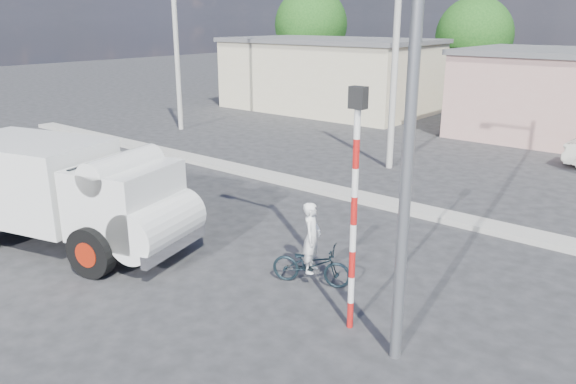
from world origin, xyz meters
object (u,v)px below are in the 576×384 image
Objects in this scene: truck at (69,192)px; streetlight at (404,50)px; bicycle at (311,265)px; cyclist at (311,251)px; traffic_pole at (355,192)px.

truck is 9.02m from streetlight.
bicycle is 0.31m from cyclist.
cyclist is (0.00, 0.00, 0.31)m from bicycle.
truck reaches higher than bicycle.
bicycle is at bearing 154.15° from streetlight.
bicycle is at bearing 149.83° from traffic_pole.
streetlight is (2.54, -1.23, 4.21)m from cyclist.
traffic_pole reaches higher than cyclist.
truck is 4.36× the size of cyclist.
traffic_pole is (7.31, 1.18, 1.17)m from truck.
bicycle is 5.33m from streetlight.
bicycle is at bearing 5.27° from truck.
streetlight is at bearing -137.63° from cyclist.
bicycle is 0.39× the size of traffic_pole.
truck is 3.89× the size of bicycle.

